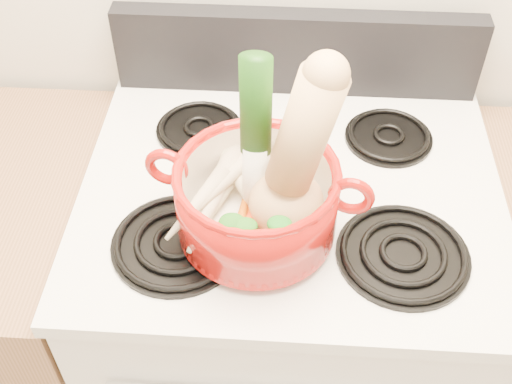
# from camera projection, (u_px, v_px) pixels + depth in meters

# --- Properties ---
(stove_body) EXTENTS (0.76, 0.65, 0.92)m
(stove_body) POSITION_uv_depth(u_px,v_px,m) (283.00, 328.00, 1.54)
(stove_body) COLOR silver
(stove_body) RESTS_ON floor
(cooktop) EXTENTS (0.78, 0.67, 0.03)m
(cooktop) POSITION_uv_depth(u_px,v_px,m) (291.00, 190.00, 1.20)
(cooktop) COLOR silver
(cooktop) RESTS_ON stove_body
(control_backsplash) EXTENTS (0.76, 0.05, 0.18)m
(control_backsplash) POSITION_uv_depth(u_px,v_px,m) (297.00, 52.00, 1.34)
(control_backsplash) COLOR black
(control_backsplash) RESTS_ON cooktop
(burner_front_left) EXTENTS (0.22, 0.22, 0.02)m
(burner_front_left) POSITION_uv_depth(u_px,v_px,m) (177.00, 242.00, 1.08)
(burner_front_left) COLOR black
(burner_front_left) RESTS_ON cooktop
(burner_front_right) EXTENTS (0.22, 0.22, 0.02)m
(burner_front_right) POSITION_uv_depth(u_px,v_px,m) (403.00, 253.00, 1.07)
(burner_front_right) COLOR black
(burner_front_right) RESTS_ON cooktop
(burner_back_left) EXTENTS (0.17, 0.17, 0.02)m
(burner_back_left) POSITION_uv_depth(u_px,v_px,m) (199.00, 128.00, 1.29)
(burner_back_left) COLOR black
(burner_back_left) RESTS_ON cooktop
(burner_back_right) EXTENTS (0.17, 0.17, 0.02)m
(burner_back_right) POSITION_uv_depth(u_px,v_px,m) (389.00, 136.00, 1.28)
(burner_back_right) COLOR black
(burner_back_right) RESTS_ON cooktop
(dutch_oven) EXTENTS (0.30, 0.30, 0.13)m
(dutch_oven) POSITION_uv_depth(u_px,v_px,m) (257.00, 200.00, 1.05)
(dutch_oven) COLOR #990F0A
(dutch_oven) RESTS_ON burner_front_left
(pot_handle_left) EXTENTS (0.08, 0.03, 0.07)m
(pot_handle_left) POSITION_uv_depth(u_px,v_px,m) (167.00, 167.00, 1.04)
(pot_handle_left) COLOR #990F0A
(pot_handle_left) RESTS_ON dutch_oven
(pot_handle_right) EXTENTS (0.08, 0.03, 0.07)m
(pot_handle_right) POSITION_uv_depth(u_px,v_px,m) (351.00, 196.00, 0.99)
(pot_handle_right) COLOR #990F0A
(pot_handle_right) RESTS_ON dutch_oven
(squash) EXTENTS (0.21, 0.15, 0.33)m
(squash) POSITION_uv_depth(u_px,v_px,m) (288.00, 157.00, 0.95)
(squash) COLOR tan
(squash) RESTS_ON dutch_oven
(leek) EXTENTS (0.05, 0.05, 0.32)m
(leek) POSITION_uv_depth(u_px,v_px,m) (256.00, 138.00, 0.98)
(leek) COLOR silver
(leek) RESTS_ON dutch_oven
(ginger) EXTENTS (0.09, 0.07, 0.04)m
(ginger) POSITION_uv_depth(u_px,v_px,m) (269.00, 168.00, 1.13)
(ginger) COLOR tan
(ginger) RESTS_ON dutch_oven
(parsnip_0) EXTENTS (0.12, 0.24, 0.06)m
(parsnip_0) POSITION_uv_depth(u_px,v_px,m) (225.00, 186.00, 1.09)
(parsnip_0) COLOR beige
(parsnip_0) RESTS_ON dutch_oven
(parsnip_1) EXTENTS (0.10, 0.22, 0.06)m
(parsnip_1) POSITION_uv_depth(u_px,v_px,m) (213.00, 198.00, 1.07)
(parsnip_1) COLOR beige
(parsnip_1) RESTS_ON dutch_oven
(parsnip_2) EXTENTS (0.14, 0.21, 0.07)m
(parsnip_2) POSITION_uv_depth(u_px,v_px,m) (239.00, 175.00, 1.09)
(parsnip_2) COLOR beige
(parsnip_2) RESTS_ON dutch_oven
(parsnip_3) EXTENTS (0.11, 0.16, 0.05)m
(parsnip_3) POSITION_uv_depth(u_px,v_px,m) (196.00, 203.00, 1.04)
(parsnip_3) COLOR beige
(parsnip_3) RESTS_ON dutch_oven
(parsnip_4) EXTENTS (0.15, 0.19, 0.06)m
(parsnip_4) POSITION_uv_depth(u_px,v_px,m) (235.00, 170.00, 1.08)
(parsnip_4) COLOR beige
(parsnip_4) RESTS_ON dutch_oven
(carrot_0) EXTENTS (0.03, 0.14, 0.04)m
(carrot_0) POSITION_uv_depth(u_px,v_px,m) (248.00, 232.00, 1.03)
(carrot_0) COLOR #C75109
(carrot_0) RESTS_ON dutch_oven
(carrot_1) EXTENTS (0.04, 0.14, 0.04)m
(carrot_1) POSITION_uv_depth(u_px,v_px,m) (241.00, 224.00, 1.04)
(carrot_1) COLOR #BB5409
(carrot_1) RESTS_ON dutch_oven
(carrot_2) EXTENTS (0.04, 0.16, 0.04)m
(carrot_2) POSITION_uv_depth(u_px,v_px,m) (279.00, 222.00, 1.03)
(carrot_2) COLOR #D2480A
(carrot_2) RESTS_ON dutch_oven
(carrot_3) EXTENTS (0.07, 0.13, 0.04)m
(carrot_3) POSITION_uv_depth(u_px,v_px,m) (247.00, 225.00, 1.02)
(carrot_3) COLOR red
(carrot_3) RESTS_ON dutch_oven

